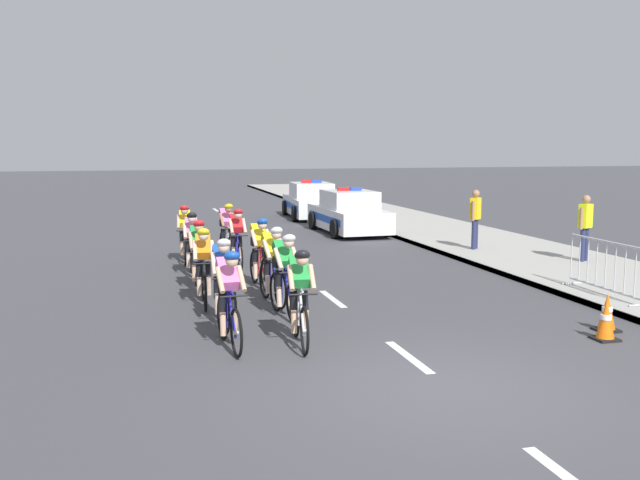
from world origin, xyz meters
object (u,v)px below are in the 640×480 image
cyclist_sixth (273,263)px  traffic_cone_near (606,321)px  cyclist_tenth (237,238)px  cyclist_second (300,295)px  cyclist_ninth (192,243)px  police_car_nearest (348,214)px  spectator_closest (585,223)px  cyclist_twelfth (227,231)px  traffic_cone_mid (607,313)px  cyclist_seventh (198,254)px  police_car_second (311,202)px  cyclist_fourth (284,274)px  spectator_middle (475,215)px  cyclist_fifth (204,265)px  cyclist_lead (229,297)px  crowd_barrier_front (606,268)px  cyclist_eighth (260,251)px  cyclist_third (223,280)px  cyclist_eleventh (185,233)px

cyclist_sixth → traffic_cone_near: cyclist_sixth is taller
cyclist_tenth → cyclist_second: bearing=-90.4°
cyclist_ninth → police_car_nearest: (5.94, 6.81, -0.11)m
spectator_closest → cyclist_twelfth: bearing=159.5°
traffic_cone_mid → cyclist_seventh: bearing=141.1°
police_car_nearest → police_car_second: 5.27m
cyclist_tenth → cyclist_twelfth: bearing=92.1°
cyclist_second → police_car_nearest: bearing=69.7°
cyclist_fourth → spectator_middle: 9.03m
spectator_closest → spectator_middle: bearing=122.9°
cyclist_fourth → traffic_cone_near: (4.56, -2.74, -0.48)m
traffic_cone_mid → traffic_cone_near: bearing=-128.7°
police_car_second → traffic_cone_mid: police_car_second is taller
cyclist_fifth → cyclist_twelfth: bearing=77.9°
cyclist_lead → cyclist_fifth: size_ratio=1.00×
cyclist_second → cyclist_tenth: same height
traffic_cone_mid → spectator_middle: (1.85, 8.24, 0.77)m
police_car_nearest → spectator_closest: 8.80m
cyclist_fourth → cyclist_ninth: bearing=105.6°
cyclist_sixth → spectator_middle: (6.77, 4.82, 0.30)m
police_car_nearest → traffic_cone_mid: 13.56m
cyclist_lead → traffic_cone_mid: cyclist_lead is taller
cyclist_lead → cyclist_second: (1.06, -0.14, 0.00)m
crowd_barrier_front → cyclist_second: bearing=-166.8°
crowd_barrier_front → traffic_cone_near: (-1.83, -2.47, -0.34)m
traffic_cone_mid → cyclist_fourth: bearing=155.2°
cyclist_lead → police_car_second: bearing=72.1°
cyclist_second → police_car_nearest: police_car_nearest is taller
cyclist_tenth → traffic_cone_near: 9.11m
cyclist_seventh → cyclist_fourth: bearing=-65.1°
cyclist_ninth → spectator_closest: size_ratio=1.03×
cyclist_ninth → police_car_second: bearing=63.8°
cyclist_eighth → traffic_cone_mid: cyclist_eighth is taller
cyclist_tenth → cyclist_twelfth: 1.49m
cyclist_second → cyclist_sixth: size_ratio=1.00×
cyclist_third → cyclist_fourth: bearing=13.8°
cyclist_fourth → traffic_cone_near: cyclist_fourth is taller
cyclist_ninth → crowd_barrier_front: (7.63, -4.73, -0.14)m
cyclist_third → cyclist_fifth: size_ratio=1.00×
traffic_cone_near → cyclist_eighth: bearing=129.5°
cyclist_sixth → cyclist_tenth: 3.95m
cyclist_sixth → cyclist_eleventh: same height
cyclist_seventh → crowd_barrier_front: bearing=-21.4°
cyclist_eighth → cyclist_eleventh: (-1.30, 3.69, 0.00)m
police_car_nearest → spectator_closest: size_ratio=2.64×
traffic_cone_near → spectator_middle: spectator_middle is taller
cyclist_lead → spectator_closest: (9.68, 5.00, 0.30)m
cyclist_second → cyclist_sixth: 2.95m
cyclist_fifth → police_car_nearest: police_car_nearest is taller
cyclist_fourth → cyclist_fifth: bearing=135.2°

